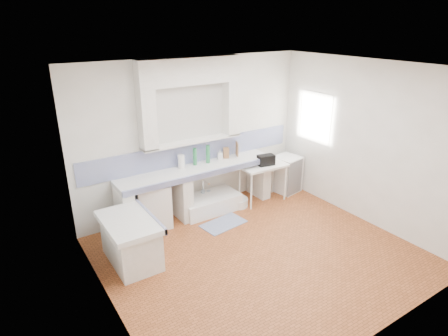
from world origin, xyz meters
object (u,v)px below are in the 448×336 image
stove (152,205)px  sink (209,204)px  side_table (263,183)px  fridge (287,174)px

stove → sink: 1.14m
sink → side_table: 1.15m
sink → side_table: (1.10, -0.21, 0.24)m
stove → sink: bearing=6.0°
stove → sink: size_ratio=0.70×
stove → fridge: (2.92, -0.17, -0.02)m
fridge → sink: bearing=165.5°
fridge → stove: bearing=165.8°
stove → side_table: bearing=2.2°
sink → fridge: bearing=-3.3°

